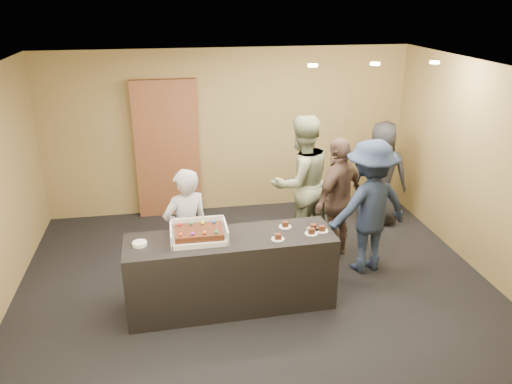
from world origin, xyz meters
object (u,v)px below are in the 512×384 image
serving_counter (231,272)px  person_brown_extra (338,199)px  sheet_cake (199,232)px  person_server_grey (187,231)px  person_navy_man (369,207)px  person_dark_suit (381,173)px  plate_stack (140,244)px  cake_box (199,235)px  person_sage_man (301,183)px  storage_cabinet (167,150)px

serving_counter → person_brown_extra: (1.61, 0.95, 0.42)m
sheet_cake → person_brown_extra: size_ratio=0.31×
person_server_grey → person_navy_man: size_ratio=0.89×
serving_counter → person_server_grey: size_ratio=1.50×
person_dark_suit → plate_stack: bearing=57.9°
plate_stack → person_brown_extra: (2.62, 0.97, -0.05)m
person_dark_suit → cake_box: bearing=62.3°
serving_counter → person_navy_man: bearing=14.3°
person_server_grey → person_dark_suit: 3.45m
person_server_grey → person_navy_man: 2.37m
plate_stack → person_server_grey: size_ratio=0.10×
sheet_cake → serving_counter: bearing=-0.0°
cake_box → plate_stack: cake_box is taller
cake_box → sheet_cake: 0.06m
cake_box → person_dark_suit: size_ratio=0.38×
sheet_cake → person_sage_man: size_ratio=0.28×
cake_box → person_navy_man: bearing=12.9°
cake_box → person_brown_extra: size_ratio=0.37×
person_dark_suit → person_sage_man: bearing=51.1°
sheet_cake → person_server_grey: bearing=105.3°
sheet_cake → storage_cabinet: bearing=96.2°
person_sage_man → person_navy_man: bearing=111.6°
person_sage_man → person_brown_extra: 0.60m
storage_cabinet → person_server_grey: (0.18, -2.38, -0.33)m
person_sage_man → person_dark_suit: person_sage_man is taller
serving_counter → person_brown_extra: 1.92m
plate_stack → person_dark_suit: 4.14m
sheet_cake → person_dark_suit: (3.00, 1.92, -0.17)m
person_sage_man → person_navy_man: (0.70, -0.82, -0.08)m
person_server_grey → person_dark_suit: person_dark_suit is taller
plate_stack → person_sage_man: 2.59m
plate_stack → serving_counter: bearing=0.8°
sheet_cake → person_server_grey: (-0.12, 0.45, -0.20)m
cake_box → sheet_cake: size_ratio=1.18×
plate_stack → person_navy_man: person_navy_man is taller
person_navy_man → person_dark_suit: bearing=-131.0°
plate_stack → storage_cabinet: bearing=83.0°
person_brown_extra → person_dark_suit: person_brown_extra is taller
person_navy_man → serving_counter: bearing=3.8°
person_navy_man → person_dark_suit: (0.76, 1.38, -0.07)m
plate_stack → person_dark_suit: (3.66, 1.93, -0.09)m
sheet_cake → person_brown_extra: (1.97, 0.95, -0.13)m
person_navy_man → plate_stack: bearing=-1.3°
person_navy_man → sheet_cake: bearing=1.4°
serving_counter → storage_cabinet: (-0.66, 2.83, 0.68)m
person_sage_man → person_brown_extra: size_ratio=1.13×
sheet_cake → plate_stack: bearing=-178.8°
person_dark_suit → storage_cabinet: bearing=14.6°
plate_stack → person_sage_man: person_sage_man is taller
serving_counter → person_server_grey: bearing=135.1°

